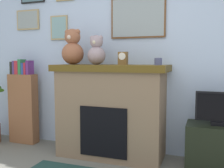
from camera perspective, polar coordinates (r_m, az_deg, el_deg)
name	(u,v)px	position (r m, az deg, el deg)	size (l,w,h in m)	color
back_wall	(133,53)	(3.50, 4.65, 6.67)	(5.20, 0.15, 2.60)	silver
fireplace	(111,110)	(3.30, -0.20, -5.79)	(1.42, 0.61, 1.16)	#80664D
bookshelf	(23,105)	(4.06, -18.84, -4.28)	(0.42, 0.16, 1.23)	brown
tv_stand	(219,148)	(3.17, 22.45, -12.81)	(0.71, 0.40, 0.51)	black
television	(221,110)	(3.07, 22.73, -5.17)	(0.53, 0.14, 0.36)	black
candle_jar	(158,62)	(3.07, 10.07, 4.86)	(0.09, 0.09, 0.08)	#4C517A
mantel_clock	(123,58)	(3.17, 2.41, 5.64)	(0.11, 0.08, 0.16)	brown
teddy_bear_cream	(73,49)	(3.44, -8.60, 7.68)	(0.29, 0.29, 0.46)	#965A3E
teddy_bear_grey	(97,51)	(3.29, -3.41, 7.13)	(0.23, 0.23, 0.37)	#9F8B93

